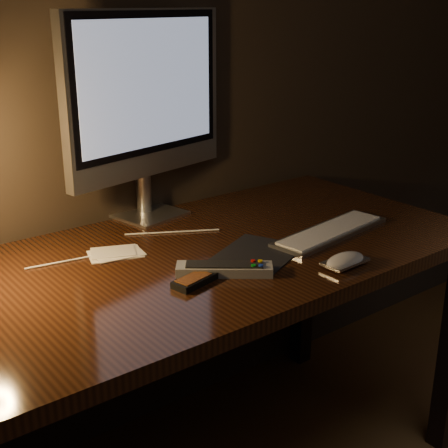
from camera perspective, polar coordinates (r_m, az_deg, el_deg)
desk at (r=1.71m, az=-4.39°, el=-6.14°), size 1.60×0.75×0.75m
monitor at (r=1.82m, az=-7.12°, el=11.30°), size 0.56×0.20×0.60m
keyboard at (r=1.77m, az=9.70°, el=-0.67°), size 0.42×0.17×0.02m
mousepad at (r=1.61m, az=3.05°, el=-2.72°), size 0.28×0.26×0.00m
mouse at (r=1.56m, az=11.01°, el=-3.45°), size 0.12×0.07×0.02m
media_remote at (r=1.45m, az=-2.38°, el=-4.99°), size 0.14×0.08×0.03m
tv_remote at (r=1.49m, az=0.03°, el=-4.12°), size 0.22×0.19×0.03m
papers at (r=1.63m, az=-9.91°, el=-2.64°), size 0.16×0.13×0.01m
cable at (r=1.68m, az=-8.46°, el=-1.96°), size 0.52×0.20×0.00m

